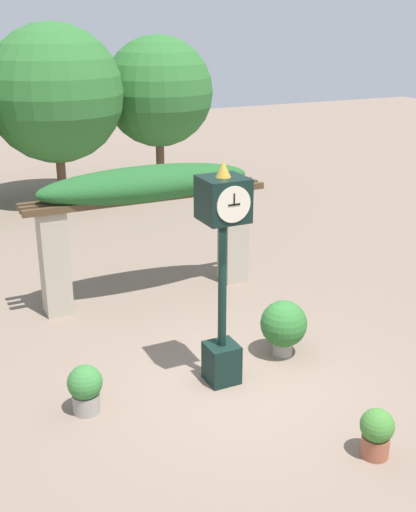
% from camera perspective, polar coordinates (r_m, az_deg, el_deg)
% --- Properties ---
extents(ground_plane, '(60.00, 60.00, 0.00)m').
position_cam_1_polar(ground_plane, '(10.36, 2.52, -11.17)').
color(ground_plane, '#7F6B5B').
extents(pedestal_clock, '(0.64, 0.69, 3.54)m').
position_cam_1_polar(pedestal_clock, '(9.51, 1.30, -0.40)').
color(pedestal_clock, black).
rests_on(pedestal_clock, ground).
extents(pergola, '(4.95, 1.10, 2.73)m').
position_cam_1_polar(pergola, '(12.76, -5.40, 5.03)').
color(pergola, '#A89E89').
rests_on(pergola, ground).
extents(potted_plant_near_left, '(0.51, 0.51, 0.74)m').
position_cam_1_polar(potted_plant_near_left, '(9.63, -10.86, -11.43)').
color(potted_plant_near_left, gray).
rests_on(potted_plant_near_left, ground).
extents(potted_plant_near_right, '(0.45, 0.45, 0.69)m').
position_cam_1_polar(potted_plant_near_right, '(8.92, 14.75, -14.88)').
color(potted_plant_near_right, '#9E563D').
rests_on(potted_plant_near_right, ground).
extents(potted_plant_far_left, '(0.79, 0.79, 0.98)m').
position_cam_1_polar(potted_plant_far_left, '(10.95, 6.74, -6.12)').
color(potted_plant_far_left, gray).
rests_on(potted_plant_far_left, ground).
extents(tree_line, '(11.18, 4.33, 5.37)m').
position_cam_1_polar(tree_line, '(20.28, -14.92, 13.40)').
color(tree_line, brown).
rests_on(tree_line, ground).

